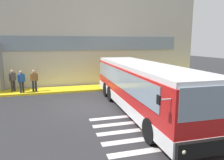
{
  "coord_description": "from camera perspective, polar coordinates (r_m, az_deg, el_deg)",
  "views": [
    {
      "loc": [
        -1.83,
        -12.37,
        3.82
      ],
      "look_at": [
        1.74,
        0.3,
        1.5
      ],
      "focal_mm": 33.66,
      "sensor_mm": 36.0,
      "label": 1
    }
  ],
  "objects": [
    {
      "name": "ground_plane",
      "position": [
        13.08,
        -7.06,
        -7.11
      ],
      "size": [
        80.0,
        90.0,
        0.02
      ],
      "primitive_type": "cube",
      "color": "#2B2B2D",
      "rests_on": "ground"
    },
    {
      "name": "bay_paint_stripes",
      "position": [
        9.8,
        8.86,
        -13.04
      ],
      "size": [
        4.4,
        3.96,
        0.01
      ],
      "color": "silver",
      "rests_on": "ground"
    },
    {
      "name": "terminal_building",
      "position": [
        24.05,
        -13.29,
        10.98
      ],
      "size": [
        24.98,
        13.8,
        8.71
      ],
      "color": "beige",
      "rests_on": "ground"
    },
    {
      "name": "boarding_curb",
      "position": [
        17.67,
        -9.45,
        -2.39
      ],
      "size": [
        27.18,
        2.0,
        0.15
      ],
      "primitive_type": "cube",
      "color": "yellow",
      "rests_on": "ground"
    },
    {
      "name": "entry_support_column",
      "position": [
        18.27,
        -27.83,
        3.06
      ],
      "size": [
        0.28,
        0.28,
        3.66
      ],
      "primitive_type": "cylinder",
      "color": "slate",
      "rests_on": "boarding_curb"
    },
    {
      "name": "bus_main_foreground",
      "position": [
        11.92,
        8.04,
        -2.14
      ],
      "size": [
        3.26,
        11.49,
        2.7
      ],
      "color": "red",
      "rests_on": "ground"
    },
    {
      "name": "passenger_near_column",
      "position": [
        17.81,
        -25.37,
        0.16
      ],
      "size": [
        0.45,
        0.44,
        1.68
      ],
      "color": "#2D2D33",
      "rests_on": "boarding_curb"
    },
    {
      "name": "passenger_by_doorway",
      "position": [
        16.98,
        -23.46,
        -0.01
      ],
      "size": [
        0.52,
        0.5,
        1.68
      ],
      "color": "#2D2D33",
      "rests_on": "boarding_curb"
    },
    {
      "name": "passenger_at_curb_edge",
      "position": [
        17.09,
        -20.39,
        0.13
      ],
      "size": [
        0.58,
        0.3,
        1.68
      ],
      "color": "#1E2338",
      "rests_on": "boarding_curb"
    },
    {
      "name": "safety_bollard_yellow",
      "position": [
        16.79,
        -1.9,
        -1.6
      ],
      "size": [
        0.18,
        0.18,
        0.9
      ],
      "primitive_type": "cylinder",
      "color": "yellow",
      "rests_on": "ground"
    }
  ]
}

